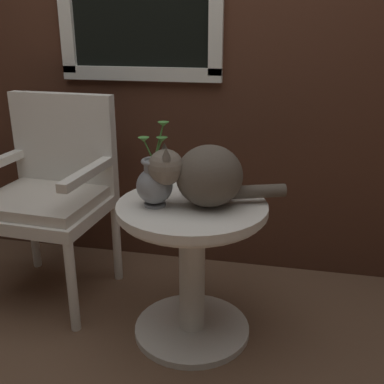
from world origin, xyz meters
TOP-DOWN VIEW (x-y plane):
  - ground_plane at (0.00, 0.00)m, footprint 6.00×6.00m
  - back_wall at (-0.01, 0.81)m, footprint 4.00×0.07m
  - wicker_side_table at (0.15, 0.12)m, footprint 0.62×0.62m
  - wicker_chair at (-0.60, 0.35)m, footprint 0.58×0.54m
  - cat at (0.20, 0.11)m, footprint 0.53×0.32m
  - pewter_vase_with_ivy at (0.01, 0.07)m, footprint 0.14×0.14m

SIDE VIEW (x-z plane):
  - ground_plane at x=0.00m, z-range 0.00..0.00m
  - wicker_side_table at x=0.15m, z-range 0.10..0.72m
  - wicker_chair at x=-0.60m, z-range 0.06..1.05m
  - pewter_vase_with_ivy at x=0.01m, z-range 0.55..0.88m
  - cat at x=0.20m, z-range 0.62..0.87m
  - back_wall at x=-0.01m, z-range 0.01..2.61m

